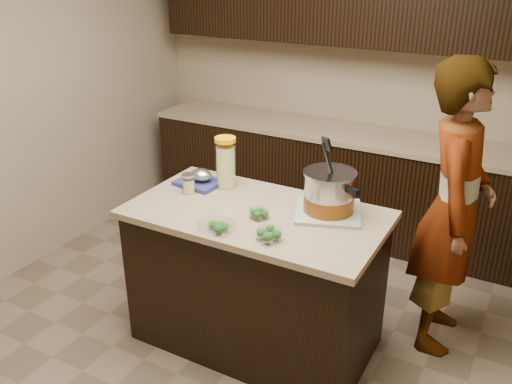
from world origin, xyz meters
TOP-DOWN VIEW (x-y plane):
  - ground_plane at (0.00, 0.00)m, footprint 4.00×4.00m
  - room_shell at (0.00, 0.00)m, footprint 4.04×4.04m
  - back_cabinets at (0.00, 1.74)m, footprint 3.60×0.63m
  - island at (0.00, 0.00)m, footprint 1.46×0.81m
  - dish_towel at (0.37, 0.17)m, footprint 0.46×0.46m
  - stock_pot at (0.37, 0.17)m, footprint 0.39×0.39m
  - lemonade_pitcher at (-0.34, 0.23)m, footprint 0.17×0.17m
  - mason_jar at (-0.49, 0.03)m, footprint 0.10×0.10m
  - broccoli_tub_left at (0.06, -0.06)m, footprint 0.12×0.12m
  - broccoli_tub_right at (0.22, -0.26)m, footprint 0.14×0.14m
  - broccoli_tub_rect at (-0.07, -0.31)m, footprint 0.17×0.13m
  - blue_tray at (-0.50, 0.16)m, footprint 0.29×0.24m
  - person at (0.98, 0.60)m, footprint 0.48×0.68m

SIDE VIEW (x-z plane):
  - ground_plane at x=0.00m, z-range 0.00..0.00m
  - island at x=0.00m, z-range 0.00..0.90m
  - person at x=0.98m, z-range 0.00..1.77m
  - dish_towel at x=0.37m, z-range 0.90..0.92m
  - broccoli_tub_left at x=0.06m, z-range 0.90..0.95m
  - broccoli_tub_rect at x=-0.07m, z-range 0.90..0.96m
  - broccoli_tub_right at x=0.22m, z-range 0.90..0.96m
  - blue_tray at x=-0.50m, z-range 0.88..0.99m
  - back_cabinets at x=0.00m, z-range -0.22..2.10m
  - mason_jar at x=-0.49m, z-range 0.89..1.02m
  - stock_pot at x=0.37m, z-range 0.81..1.23m
  - lemonade_pitcher at x=-0.34m, z-range 0.89..1.21m
  - room_shell at x=0.00m, z-range 0.35..3.07m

